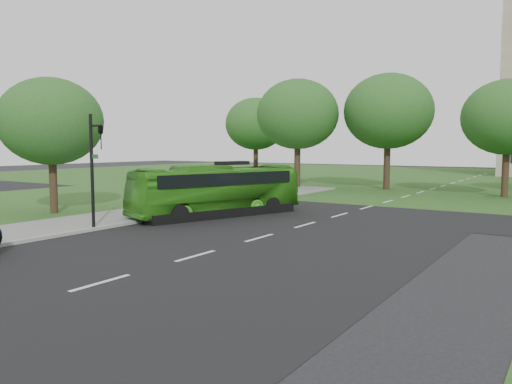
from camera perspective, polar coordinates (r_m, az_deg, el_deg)
ground at (r=18.75m, az=-2.95°, el=-6.24°), size 160.00×160.00×0.00m
street_surfaces at (r=39.39m, az=16.52°, el=-0.34°), size 120.00×120.00×0.15m
tree_park_a at (r=44.35m, az=4.78°, el=8.83°), size 7.20×7.20×9.57m
tree_park_b at (r=44.42m, az=14.87°, el=8.89°), size 7.54×7.54×9.89m
tree_park_c at (r=40.71m, az=26.84°, el=7.63°), size 6.45×6.45×8.56m
tree_park_f at (r=56.03m, az=-0.03°, el=7.78°), size 6.80×6.80×9.08m
tree_side_near at (r=29.85m, az=-22.39°, el=7.45°), size 5.63×5.63×7.48m
bus at (r=26.85m, az=-4.45°, el=0.18°), size 5.40×9.98×2.72m
traffic_light at (r=22.97m, az=-18.01°, el=3.21°), size 0.84×0.25×5.13m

